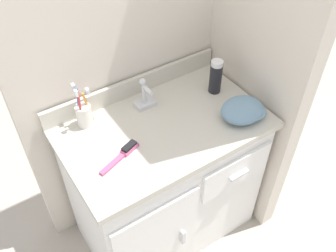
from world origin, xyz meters
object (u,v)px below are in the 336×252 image
toothbrush_cup (84,114)px  hairbrush (124,153)px  shaving_cream_can (216,77)px  hand_towel (245,110)px

toothbrush_cup → hairbrush: toothbrush_cup is taller
shaving_cream_can → hand_towel: 0.21m
hairbrush → toothbrush_cup: bearing=82.7°
toothbrush_cup → hand_towel: (0.58, -0.33, -0.02)m
shaving_cream_can → hand_towel: shaving_cream_can is taller
shaving_cream_can → hand_towel: size_ratio=0.83×
toothbrush_cup → shaving_cream_can: toothbrush_cup is taller
hairbrush → shaving_cream_can: bearing=-7.2°
toothbrush_cup → hand_towel: toothbrush_cup is taller
shaving_cream_can → hairbrush: shaving_cream_can is taller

